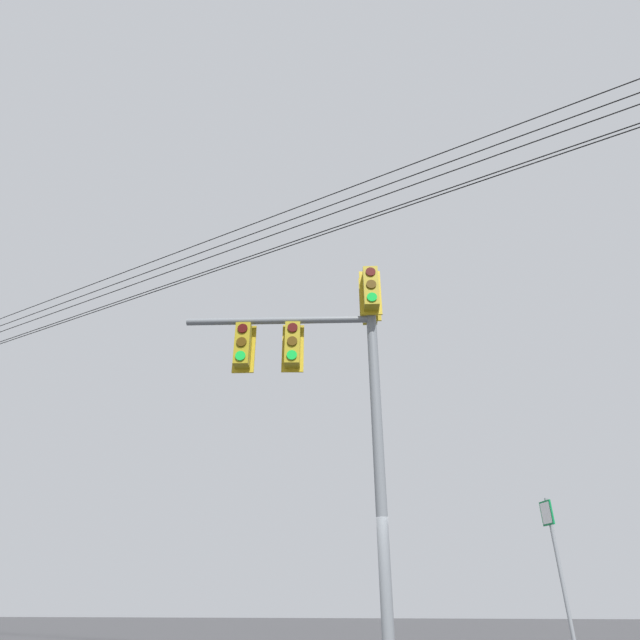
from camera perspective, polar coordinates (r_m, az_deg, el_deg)
name	(u,v)px	position (r m, az deg, el deg)	size (l,w,h in m)	color
signal_mast_assembly	(335,366)	(10.07, 1.71, -5.16)	(0.97, 4.02, 7.38)	slate
route_sign_primary	(558,562)	(11.32, 24.86, -23.19)	(0.38, 0.13, 3.00)	slate
overhead_wire_span	(316,220)	(12.76, -0.49, 11.00)	(12.15, 26.65, 1.58)	black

